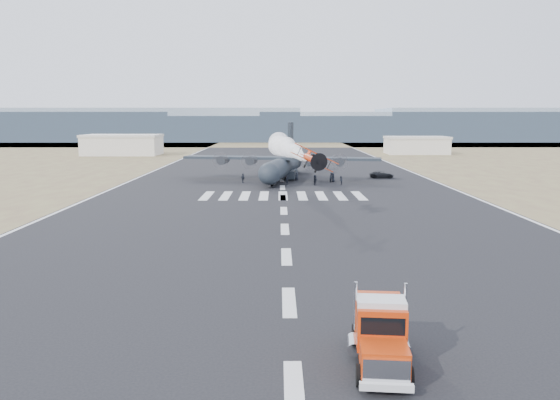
{
  "coord_description": "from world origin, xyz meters",
  "views": [
    {
      "loc": [
        -0.7,
        -34.95,
        12.17
      ],
      "look_at": [
        -0.55,
        19.05,
        4.0
      ],
      "focal_mm": 35.0,
      "sensor_mm": 36.0,
      "label": 1
    }
  ],
  "objects_px": {
    "transport_aircraft": "(283,165)",
    "crew_f": "(315,180)",
    "hangar_right": "(416,145)",
    "crew_d": "(243,178)",
    "crew_h": "(331,177)",
    "crew_b": "(341,180)",
    "crew_c": "(279,177)",
    "crew_g": "(287,180)",
    "aerobatic_biplane": "(313,159)",
    "hangar_left": "(123,145)",
    "crew_e": "(333,177)",
    "crew_a": "(297,177)",
    "semi_truck": "(380,332)",
    "support_vehicle": "(382,175)"
  },
  "relations": [
    {
      "from": "crew_e",
      "to": "crew_f",
      "type": "height_order",
      "value": "crew_f"
    },
    {
      "from": "crew_a",
      "to": "crew_b",
      "type": "xyz_separation_m",
      "value": [
        7.96,
        -4.28,
        -0.11
      ]
    },
    {
      "from": "crew_c",
      "to": "crew_h",
      "type": "distance_m",
      "value": 10.15
    },
    {
      "from": "semi_truck",
      "to": "crew_b",
      "type": "height_order",
      "value": "semi_truck"
    },
    {
      "from": "crew_b",
      "to": "crew_c",
      "type": "relative_size",
      "value": 0.99
    },
    {
      "from": "crew_a",
      "to": "crew_b",
      "type": "distance_m",
      "value": 9.04
    },
    {
      "from": "hangar_left",
      "to": "crew_g",
      "type": "relative_size",
      "value": 14.47
    },
    {
      "from": "transport_aircraft",
      "to": "crew_e",
      "type": "distance_m",
      "value": 10.91
    },
    {
      "from": "transport_aircraft",
      "to": "crew_a",
      "type": "height_order",
      "value": "transport_aircraft"
    },
    {
      "from": "hangar_left",
      "to": "hangar_right",
      "type": "relative_size",
      "value": 1.2
    },
    {
      "from": "hangar_right",
      "to": "crew_f",
      "type": "bearing_deg",
      "value": -114.93
    },
    {
      "from": "crew_f",
      "to": "crew_g",
      "type": "bearing_deg",
      "value": 77.13
    },
    {
      "from": "transport_aircraft",
      "to": "crew_h",
      "type": "height_order",
      "value": "transport_aircraft"
    },
    {
      "from": "transport_aircraft",
      "to": "crew_a",
      "type": "bearing_deg",
      "value": -51.02
    },
    {
      "from": "crew_b",
      "to": "crew_h",
      "type": "relative_size",
      "value": 0.86
    },
    {
      "from": "crew_f",
      "to": "crew_h",
      "type": "relative_size",
      "value": 1.01
    },
    {
      "from": "transport_aircraft",
      "to": "crew_c",
      "type": "xyz_separation_m",
      "value": [
        -0.7,
        -3.4,
        -2.1
      ]
    },
    {
      "from": "crew_h",
      "to": "hangar_right",
      "type": "bearing_deg",
      "value": 3.9
    },
    {
      "from": "crew_d",
      "to": "crew_h",
      "type": "xyz_separation_m",
      "value": [
        16.77,
        1.24,
        0.01
      ]
    },
    {
      "from": "crew_b",
      "to": "crew_h",
      "type": "bearing_deg",
      "value": -146.94
    },
    {
      "from": "semi_truck",
      "to": "aerobatic_biplane",
      "type": "distance_m",
      "value": 39.04
    },
    {
      "from": "hangar_left",
      "to": "crew_f",
      "type": "distance_m",
      "value": 99.73
    },
    {
      "from": "crew_c",
      "to": "aerobatic_biplane",
      "type": "bearing_deg",
      "value": 171.24
    },
    {
      "from": "crew_c",
      "to": "hangar_right",
      "type": "bearing_deg",
      "value": -44.52
    },
    {
      "from": "semi_truck",
      "to": "crew_c",
      "type": "height_order",
      "value": "semi_truck"
    },
    {
      "from": "crew_f",
      "to": "transport_aircraft",
      "type": "bearing_deg",
      "value": 17.84
    },
    {
      "from": "transport_aircraft",
      "to": "crew_f",
      "type": "relative_size",
      "value": 21.01
    },
    {
      "from": "crew_a",
      "to": "crew_h",
      "type": "height_order",
      "value": "crew_h"
    },
    {
      "from": "crew_f",
      "to": "hangar_left",
      "type": "bearing_deg",
      "value": 22.06
    },
    {
      "from": "support_vehicle",
      "to": "crew_b",
      "type": "xyz_separation_m",
      "value": [
        -9.62,
        -11.16,
        0.11
      ]
    },
    {
      "from": "crew_e",
      "to": "semi_truck",
      "type": "bearing_deg",
      "value": -29.07
    },
    {
      "from": "crew_f",
      "to": "crew_h",
      "type": "distance_m",
      "value": 5.49
    },
    {
      "from": "crew_c",
      "to": "crew_d",
      "type": "height_order",
      "value": "crew_d"
    },
    {
      "from": "crew_d",
      "to": "aerobatic_biplane",
      "type": "bearing_deg",
      "value": 158.48
    },
    {
      "from": "crew_f",
      "to": "crew_e",
      "type": "bearing_deg",
      "value": -50.98
    },
    {
      "from": "hangar_left",
      "to": "crew_f",
      "type": "height_order",
      "value": "hangar_left"
    },
    {
      "from": "aerobatic_biplane",
      "to": "crew_f",
      "type": "relative_size",
      "value": 2.9
    },
    {
      "from": "hangar_right",
      "to": "aerobatic_biplane",
      "type": "relative_size",
      "value": 3.84
    },
    {
      "from": "semi_truck",
      "to": "hangar_right",
      "type": "bearing_deg",
      "value": 80.78
    },
    {
      "from": "crew_e",
      "to": "crew_g",
      "type": "bearing_deg",
      "value": -85.76
    },
    {
      "from": "crew_b",
      "to": "crew_d",
      "type": "relative_size",
      "value": 0.87
    },
    {
      "from": "transport_aircraft",
      "to": "aerobatic_biplane",
      "type": "bearing_deg",
      "value": -76.04
    },
    {
      "from": "hangar_left",
      "to": "crew_b",
      "type": "xyz_separation_m",
      "value": [
        62.73,
        -80.55,
        -2.63
      ]
    },
    {
      "from": "aerobatic_biplane",
      "to": "transport_aircraft",
      "type": "relative_size",
      "value": 0.14
    },
    {
      "from": "hangar_right",
      "to": "crew_b",
      "type": "relative_size",
      "value": 13.14
    },
    {
      "from": "crew_c",
      "to": "crew_e",
      "type": "bearing_deg",
      "value": -111.13
    },
    {
      "from": "hangar_left",
      "to": "aerobatic_biplane",
      "type": "xyz_separation_m",
      "value": [
        55.34,
        -115.63,
        3.95
      ]
    },
    {
      "from": "semi_truck",
      "to": "crew_f",
      "type": "xyz_separation_m",
      "value": [
        1.62,
        73.13,
        -0.75
      ]
    },
    {
      "from": "semi_truck",
      "to": "crew_e",
      "type": "bearing_deg",
      "value": 91.46
    },
    {
      "from": "hangar_right",
      "to": "crew_d",
      "type": "xyz_separation_m",
      "value": [
        -53.39,
        -83.05,
        -2.11
      ]
    }
  ]
}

